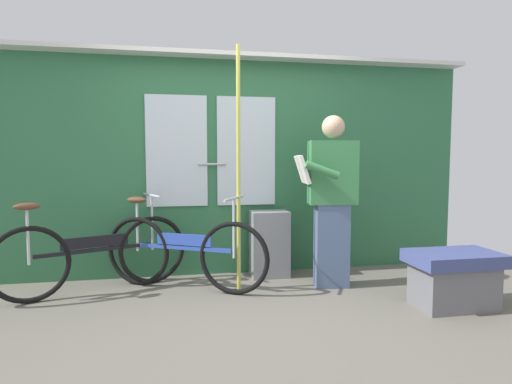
# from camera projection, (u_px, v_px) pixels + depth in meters

# --- Properties ---
(ground_plane) EXTENTS (5.98, 4.19, 0.04)m
(ground_plane) POSITION_uv_depth(u_px,v_px,m) (254.00, 320.00, 3.18)
(ground_plane) COLOR #666056
(train_door_wall) EXTENTS (4.98, 0.28, 2.22)m
(train_door_wall) POSITION_uv_depth(u_px,v_px,m) (231.00, 161.00, 4.35)
(train_door_wall) COLOR #2D6B42
(train_door_wall) RESTS_ON ground_plane
(bicycle_near_door) EXTENTS (1.44, 0.82, 0.86)m
(bicycle_near_door) POSITION_uv_depth(u_px,v_px,m) (183.00, 252.00, 3.83)
(bicycle_near_door) COLOR black
(bicycle_near_door) RESTS_ON ground_plane
(bicycle_leaning_behind) EXTENTS (1.58, 0.74, 0.86)m
(bicycle_leaning_behind) POSITION_uv_depth(u_px,v_px,m) (94.00, 254.00, 3.74)
(bicycle_leaning_behind) COLOR black
(bicycle_leaning_behind) RESTS_ON ground_plane
(passenger_reading_newspaper) EXTENTS (0.58, 0.50, 1.58)m
(passenger_reading_newspaper) POSITION_uv_depth(u_px,v_px,m) (331.00, 198.00, 3.88)
(passenger_reading_newspaper) COLOR slate
(passenger_reading_newspaper) RESTS_ON ground_plane
(trash_bin_by_wall) EXTENTS (0.37, 0.28, 0.66)m
(trash_bin_by_wall) POSITION_uv_depth(u_px,v_px,m) (269.00, 244.00, 4.27)
(trash_bin_by_wall) COLOR gray
(trash_bin_by_wall) RESTS_ON ground_plane
(handrail_pole) EXTENTS (0.04, 0.04, 2.18)m
(handrail_pole) POSITION_uv_depth(u_px,v_px,m) (238.00, 170.00, 3.75)
(handrail_pole) COLOR #C6C14C
(handrail_pole) RESTS_ON ground_plane
(bench_seat_corner) EXTENTS (0.70, 0.44, 0.45)m
(bench_seat_corner) POSITION_uv_depth(u_px,v_px,m) (454.00, 278.00, 3.37)
(bench_seat_corner) COLOR #3D477F
(bench_seat_corner) RESTS_ON ground_plane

